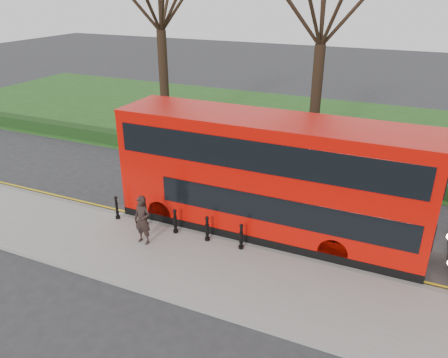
% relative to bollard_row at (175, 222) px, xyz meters
% --- Properties ---
extents(ground, '(120.00, 120.00, 0.00)m').
position_rel_bollard_row_xyz_m(ground, '(0.76, 1.35, -0.65)').
color(ground, '#28282B').
rests_on(ground, ground).
extents(pavement, '(60.00, 4.00, 0.15)m').
position_rel_bollard_row_xyz_m(pavement, '(0.76, -1.65, -0.57)').
color(pavement, gray).
rests_on(pavement, ground).
extents(kerb, '(60.00, 0.25, 0.16)m').
position_rel_bollard_row_xyz_m(kerb, '(0.76, 0.35, -0.57)').
color(kerb, slate).
rests_on(kerb, ground).
extents(grass_verge, '(60.00, 18.00, 0.06)m').
position_rel_bollard_row_xyz_m(grass_verge, '(0.76, 16.35, -0.62)').
color(grass_verge, '#1D4A18').
rests_on(grass_verge, ground).
extents(hedge, '(60.00, 0.90, 0.80)m').
position_rel_bollard_row_xyz_m(hedge, '(0.76, 8.15, -0.25)').
color(hedge, black).
rests_on(hedge, ground).
extents(yellow_line_outer, '(60.00, 0.10, 0.01)m').
position_rel_bollard_row_xyz_m(yellow_line_outer, '(0.76, 0.65, -0.64)').
color(yellow_line_outer, yellow).
rests_on(yellow_line_outer, ground).
extents(yellow_line_inner, '(60.00, 0.10, 0.01)m').
position_rel_bollard_row_xyz_m(yellow_line_inner, '(0.76, 0.85, -0.64)').
color(yellow_line_inner, yellow).
rests_on(yellow_line_inner, ground).
extents(tree_mid, '(7.40, 7.40, 11.56)m').
position_rel_bollard_row_xyz_m(tree_mid, '(2.76, 11.35, 7.76)').
color(tree_mid, black).
rests_on(tree_mid, ground).
extents(bollard_row, '(5.84, 0.15, 1.00)m').
position_rel_bollard_row_xyz_m(bollard_row, '(0.00, 0.00, 0.00)').
color(bollard_row, black).
rests_on(bollard_row, pavement).
extents(bus_lead, '(12.07, 2.77, 4.81)m').
position_rel_bollard_row_xyz_m(bus_lead, '(3.21, 1.81, 1.77)').
color(bus_lead, '#C00A03').
rests_on(bus_lead, ground).
extents(pedestrian, '(0.76, 0.53, 1.97)m').
position_rel_bollard_row_xyz_m(pedestrian, '(-0.75, -1.13, 0.48)').
color(pedestrian, black).
rests_on(pedestrian, pavement).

